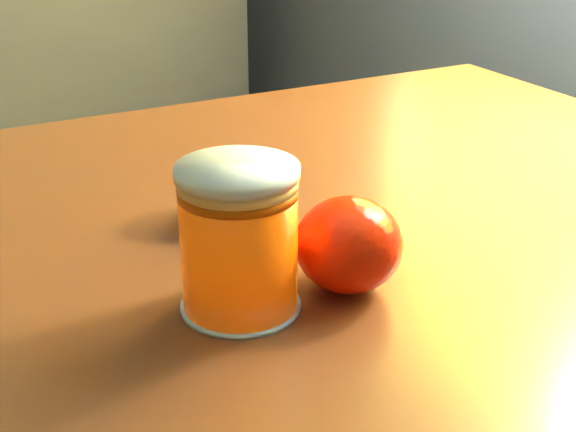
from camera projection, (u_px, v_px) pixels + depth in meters
table at (261, 327)px, 0.62m from camera, size 1.01×0.78×0.68m
juice_glass at (239, 240)px, 0.46m from camera, size 0.07×0.07×0.09m
orange_front at (349, 244)px, 0.48m from camera, size 0.09×0.09×0.06m
orange_back at (234, 187)px, 0.58m from camera, size 0.07×0.07×0.05m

